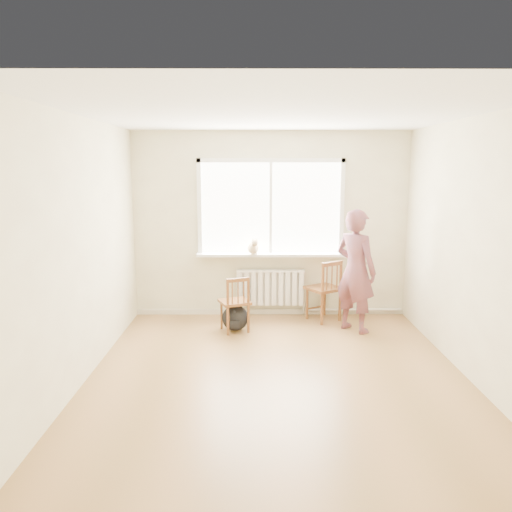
{
  "coord_description": "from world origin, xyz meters",
  "views": [
    {
      "loc": [
        -0.25,
        -5.0,
        2.19
      ],
      "look_at": [
        -0.22,
        1.2,
        1.08
      ],
      "focal_mm": 35.0,
      "sensor_mm": 36.0,
      "label": 1
    }
  ],
  "objects_px": {
    "chair_left": "(236,304)",
    "cat": "(253,247)",
    "person": "(356,271)",
    "chair_right": "(326,291)",
    "backpack": "(235,318)"
  },
  "relations": [
    {
      "from": "chair_right",
      "to": "cat",
      "type": "distance_m",
      "value": 1.21
    },
    {
      "from": "chair_left",
      "to": "person",
      "type": "relative_size",
      "value": 0.46
    },
    {
      "from": "chair_right",
      "to": "backpack",
      "type": "relative_size",
      "value": 2.49
    },
    {
      "from": "chair_left",
      "to": "chair_right",
      "type": "xyz_separation_m",
      "value": [
        1.28,
        0.47,
        0.06
      ]
    },
    {
      "from": "person",
      "to": "cat",
      "type": "xyz_separation_m",
      "value": [
        -1.36,
        0.57,
        0.23
      ]
    },
    {
      "from": "chair_right",
      "to": "backpack",
      "type": "bearing_deg",
      "value": -13.8
    },
    {
      "from": "chair_left",
      "to": "backpack",
      "type": "distance_m",
      "value": 0.21
    },
    {
      "from": "person",
      "to": "cat",
      "type": "relative_size",
      "value": 4.49
    },
    {
      "from": "chair_left",
      "to": "cat",
      "type": "height_order",
      "value": "cat"
    },
    {
      "from": "backpack",
      "to": "cat",
      "type": "bearing_deg",
      "value": 67.24
    },
    {
      "from": "chair_left",
      "to": "person",
      "type": "distance_m",
      "value": 1.66
    },
    {
      "from": "backpack",
      "to": "person",
      "type": "bearing_deg",
      "value": 0.31
    },
    {
      "from": "chair_left",
      "to": "chair_right",
      "type": "height_order",
      "value": "chair_right"
    },
    {
      "from": "chair_left",
      "to": "cat",
      "type": "relative_size",
      "value": 2.07
    },
    {
      "from": "chair_right",
      "to": "cat",
      "type": "relative_size",
      "value": 2.41
    }
  ]
}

